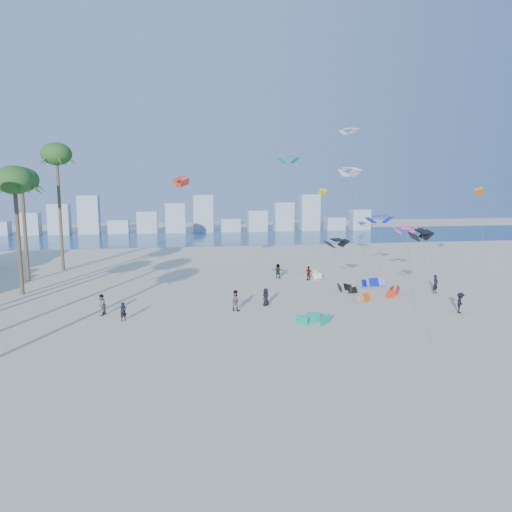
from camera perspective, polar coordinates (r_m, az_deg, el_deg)
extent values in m
plane|color=beige|center=(31.84, -0.82, -12.57)|extent=(220.00, 220.00, 0.00)
plane|color=navy|center=(102.10, -6.63, 2.19)|extent=(220.00, 220.00, 0.00)
imported|color=black|center=(42.61, -15.15, -6.24)|extent=(0.67, 0.59, 1.55)
imported|color=gray|center=(44.19, -2.44, -5.17)|extent=(1.16, 1.10, 1.89)
imported|color=black|center=(45.95, 1.15, -4.78)|extent=(0.94, 0.94, 1.65)
imported|color=gray|center=(57.86, 6.09, -2.00)|extent=(0.92, 1.01, 1.65)
imported|color=black|center=(46.94, 22.64, -5.05)|extent=(1.29, 1.35, 1.84)
imported|color=gray|center=(58.68, 2.57, -1.76)|extent=(1.68, 1.21, 1.75)
imported|color=black|center=(54.23, 20.12, -3.07)|extent=(0.83, 0.74, 1.92)
imported|color=gray|center=(44.74, -17.52, -5.43)|extent=(0.95, 1.08, 1.86)
cylinder|color=#595959|center=(48.13, 8.63, -1.75)|extent=(2.19, 2.82, 5.77)
cylinder|color=#595959|center=(46.72, 10.91, 2.22)|extent=(1.38, 5.28, 12.77)
cylinder|color=#595959|center=(52.35, 14.30, 0.06)|extent=(1.44, 5.00, 7.82)
cylinder|color=#595959|center=(48.20, -7.85, 1.94)|extent=(1.41, 3.34, 11.85)
cylinder|color=#595959|center=(58.18, 7.50, 2.45)|extent=(1.82, 5.07, 10.53)
cylinder|color=#595959|center=(49.93, 17.45, -1.05)|extent=(1.67, 5.93, 6.86)
cylinder|color=#595959|center=(62.35, 4.26, 4.80)|extent=(0.22, 5.15, 14.61)
cylinder|color=#595959|center=(58.04, 24.85, 1.80)|extent=(1.31, 4.79, 10.74)
cylinder|color=#595959|center=(38.48, 19.22, -3.28)|extent=(0.60, 3.31, 7.77)
cylinder|color=#595959|center=(62.99, 11.69, 6.24)|extent=(1.71, 3.02, 18.00)
cylinder|color=brown|center=(55.03, -25.87, 1.88)|extent=(0.40, 0.40, 11.64)
ellipsoid|color=#24511C|center=(54.73, -26.27, 7.93)|extent=(3.80, 3.80, 2.85)
cylinder|color=brown|center=(62.10, -25.24, 2.62)|extent=(0.40, 0.40, 11.68)
ellipsoid|color=#24511C|center=(61.83, -25.60, 8.00)|extent=(3.80, 3.80, 2.85)
cylinder|color=brown|center=(68.15, -21.81, 4.67)|extent=(0.40, 0.40, 14.90)
ellipsoid|color=#24511C|center=(68.10, -22.17, 10.93)|extent=(3.80, 3.80, 2.85)
cube|color=#9EADBF|center=(116.11, -24.85, 3.42)|extent=(4.40, 3.00, 4.80)
cube|color=#9EADBF|center=(114.51, -21.89, 3.99)|extent=(4.40, 3.00, 6.60)
cube|color=#9EADBF|center=(113.23, -18.84, 4.56)|extent=(4.40, 3.00, 8.40)
cube|color=#9EADBF|center=(112.56, -15.66, 3.30)|extent=(4.40, 3.00, 3.00)
cube|color=#9EADBF|center=(111.94, -12.52, 3.85)|extent=(4.40, 3.00, 4.80)
cube|color=#9EADBF|center=(111.66, -9.35, 4.39)|extent=(4.40, 3.00, 6.60)
cube|color=#9EADBF|center=(111.74, -6.17, 4.93)|extent=(4.40, 3.00, 8.40)
cube|color=#9EADBF|center=(112.43, -2.99, 3.61)|extent=(4.40, 3.00, 3.00)
cube|color=#9EADBF|center=(113.18, 0.14, 4.11)|extent=(4.40, 3.00, 4.80)
cube|color=#9EADBF|center=(114.26, 3.22, 4.59)|extent=(4.40, 3.00, 6.60)
cube|color=#9EADBF|center=(115.67, 6.24, 5.05)|extent=(4.40, 3.00, 8.40)
cube|color=#9EADBF|center=(117.66, 9.14, 3.74)|extent=(4.40, 3.00, 3.00)
cube|color=#9EADBF|center=(119.66, 11.98, 4.17)|extent=(4.40, 3.00, 4.80)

